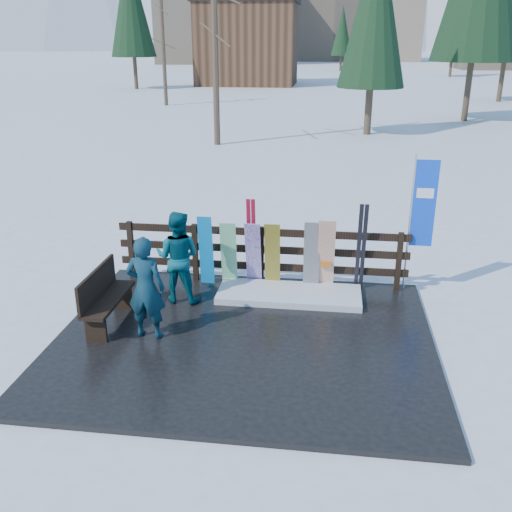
# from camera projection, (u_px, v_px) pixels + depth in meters

# --- Properties ---
(ground) EXTENTS (700.00, 700.00, 0.00)m
(ground) POSITION_uv_depth(u_px,v_px,m) (244.00, 341.00, 9.18)
(ground) COLOR white
(ground) RESTS_ON ground
(deck) EXTENTS (6.00, 5.00, 0.08)m
(deck) POSITION_uv_depth(u_px,v_px,m) (244.00, 339.00, 9.17)
(deck) COLOR black
(deck) RESTS_ON ground
(fence) EXTENTS (5.60, 0.10, 1.15)m
(fence) POSITION_uv_depth(u_px,v_px,m) (261.00, 251.00, 10.96)
(fence) COLOR black
(fence) RESTS_ON deck
(snow_patch) EXTENTS (2.63, 1.00, 0.12)m
(snow_patch) POSITION_uv_depth(u_px,v_px,m) (289.00, 294.00, 10.54)
(snow_patch) COLOR white
(snow_patch) RESTS_ON deck
(bench) EXTENTS (0.41, 1.50, 0.97)m
(bench) POSITION_uv_depth(u_px,v_px,m) (104.00, 296.00, 9.41)
(bench) COLOR black
(bench) RESTS_ON deck
(snowboard_0) EXTENTS (0.27, 0.21, 1.41)m
(snowboard_0) POSITION_uv_depth(u_px,v_px,m) (206.00, 251.00, 10.86)
(snowboard_0) COLOR #098CE3
(snowboard_0) RESTS_ON deck
(snowboard_1) EXTENTS (0.30, 0.22, 1.30)m
(snowboard_1) POSITION_uv_depth(u_px,v_px,m) (229.00, 254.00, 10.83)
(snowboard_1) COLOR silver
(snowboard_1) RESTS_ON deck
(snowboard_2) EXTENTS (0.29, 0.28, 1.33)m
(snowboard_2) POSITION_uv_depth(u_px,v_px,m) (272.00, 256.00, 10.72)
(snowboard_2) COLOR yellow
(snowboard_2) RESTS_ON deck
(snowboard_3) EXTENTS (0.29, 0.42, 1.34)m
(snowboard_3) POSITION_uv_depth(u_px,v_px,m) (253.00, 255.00, 10.76)
(snowboard_3) COLOR white
(snowboard_3) RESTS_ON deck
(snowboard_4) EXTENTS (0.30, 0.20, 1.38)m
(snowboard_4) POSITION_uv_depth(u_px,v_px,m) (312.00, 256.00, 10.62)
(snowboard_4) COLOR black
(snowboard_4) RESTS_ON deck
(snowboard_5) EXTENTS (0.31, 0.34, 1.44)m
(snowboard_5) POSITION_uv_depth(u_px,v_px,m) (326.00, 255.00, 10.58)
(snowboard_5) COLOR white
(snowboard_5) RESTS_ON deck
(ski_pair_a) EXTENTS (0.16, 0.26, 1.76)m
(ski_pair_a) POSITION_uv_depth(u_px,v_px,m) (252.00, 243.00, 10.76)
(ski_pair_a) COLOR maroon
(ski_pair_a) RESTS_ON deck
(ski_pair_b) EXTENTS (0.17, 0.31, 1.75)m
(ski_pair_b) POSITION_uv_depth(u_px,v_px,m) (361.00, 248.00, 10.51)
(ski_pair_b) COLOR black
(ski_pair_b) RESTS_ON deck
(rental_flag) EXTENTS (0.45, 0.04, 2.60)m
(rental_flag) POSITION_uv_depth(u_px,v_px,m) (421.00, 209.00, 10.31)
(rental_flag) COLOR silver
(rental_flag) RESTS_ON deck
(person_front) EXTENTS (0.64, 0.43, 1.69)m
(person_front) POSITION_uv_depth(u_px,v_px,m) (146.00, 288.00, 8.89)
(person_front) COLOR #11474E
(person_front) RESTS_ON deck
(person_back) EXTENTS (0.86, 0.69, 1.68)m
(person_back) POSITION_uv_depth(u_px,v_px,m) (178.00, 257.00, 10.17)
(person_back) COLOR #0A5464
(person_back) RESTS_ON deck
(resort_buildings) EXTENTS (73.00, 87.60, 22.60)m
(resort_buildings) POSITION_uv_depth(u_px,v_px,m) (337.00, 11.00, 112.46)
(resort_buildings) COLOR tan
(resort_buildings) RESTS_ON ground
(trees) EXTENTS (42.28, 68.72, 13.43)m
(trees) POSITION_uv_depth(u_px,v_px,m) (368.00, 22.00, 49.95)
(trees) COLOR #382B1E
(trees) RESTS_ON ground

